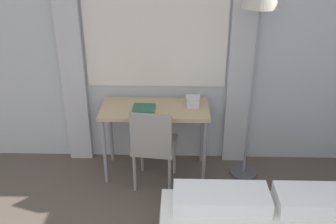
{
  "coord_description": "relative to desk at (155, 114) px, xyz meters",
  "views": [
    {
      "loc": [
        0.11,
        -0.44,
        2.41
      ],
      "look_at": [
        0.03,
        2.6,
        0.89
      ],
      "focal_mm": 42.0,
      "sensor_mm": 36.0,
      "label": 1
    }
  ],
  "objects": [
    {
      "name": "wall_back_with_window",
      "position": [
        0.09,
        0.32,
        0.69
      ],
      "size": [
        4.96,
        0.13,
        2.7
      ],
      "color": "silver",
      "rests_on": "ground_plane"
    },
    {
      "name": "standing_lamp",
      "position": [
        0.91,
        -0.03,
        1.04
      ],
      "size": [
        0.34,
        0.34,
        1.99
      ],
      "color": "#4C4C51",
      "rests_on": "ground_plane"
    },
    {
      "name": "desk_chair",
      "position": [
        -0.0,
        -0.25,
        -0.18
      ],
      "size": [
        0.45,
        0.45,
        0.85
      ],
      "rotation": [
        0.0,
        0.0,
        -0.12
      ],
      "color": "gray",
      "rests_on": "ground_plane"
    },
    {
      "name": "telephone",
      "position": [
        0.37,
        0.06,
        0.12
      ],
      "size": [
        0.14,
        0.16,
        0.1
      ],
      "color": "silver",
      "rests_on": "desk"
    },
    {
      "name": "book",
      "position": [
        -0.1,
        -0.05,
        0.09
      ],
      "size": [
        0.21,
        0.2,
        0.02
      ],
      "rotation": [
        0.0,
        0.0,
        -0.01
      ],
      "color": "#33664C",
      "rests_on": "desk"
    },
    {
      "name": "desk",
      "position": [
        0.0,
        0.0,
        0.0
      ],
      "size": [
        1.05,
        0.48,
        0.74
      ],
      "color": "tan",
      "rests_on": "ground_plane"
    }
  ]
}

